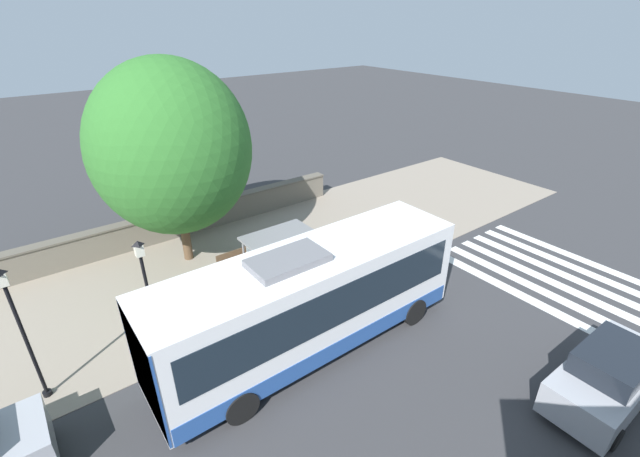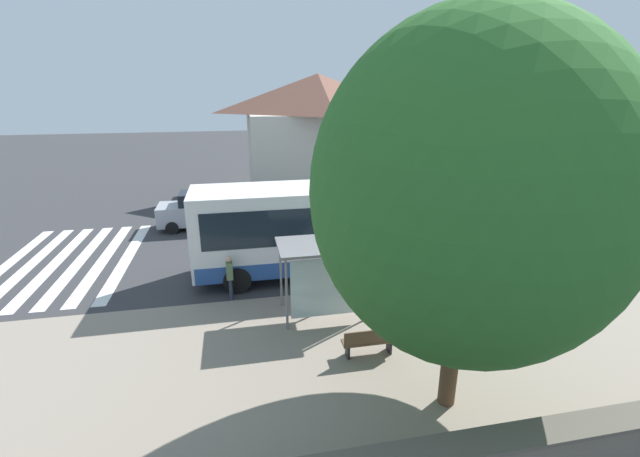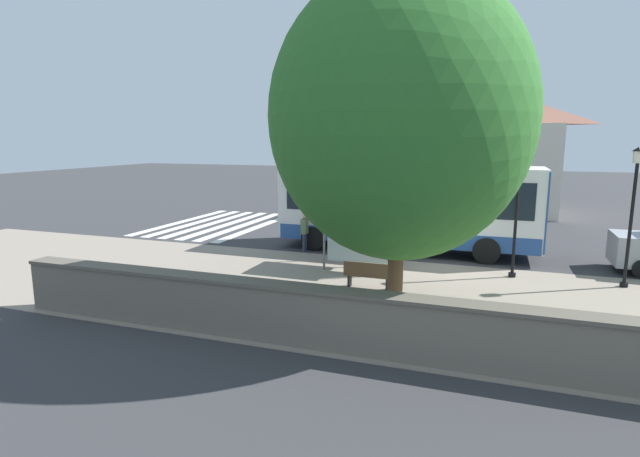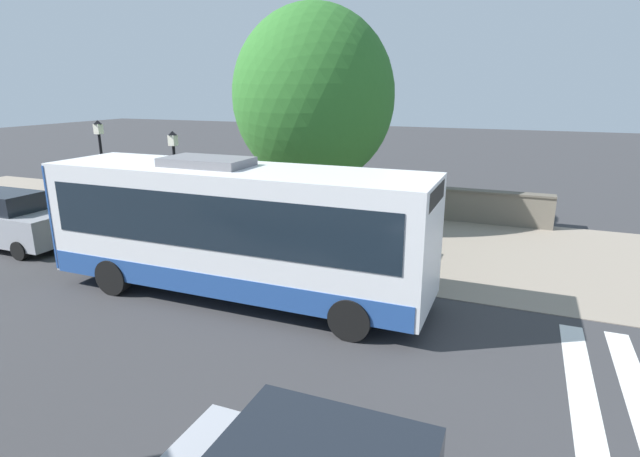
{
  "view_description": "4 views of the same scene",
  "coord_description": "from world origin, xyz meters",
  "px_view_note": "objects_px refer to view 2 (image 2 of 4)",
  "views": [
    {
      "loc": [
        10.86,
        -4.67,
        10.02
      ],
      "look_at": [
        -0.94,
        4.22,
        2.52
      ],
      "focal_mm": 24.0,
      "sensor_mm": 36.0,
      "label": 1
    },
    {
      "loc": [
        -13.65,
        5.2,
        7.15
      ],
      "look_at": [
        1.86,
        2.08,
        1.83
      ],
      "focal_mm": 24.0,
      "sensor_mm": 36.0,
      "label": 2
    },
    {
      "loc": [
        -18.47,
        -1.67,
        4.61
      ],
      "look_at": [
        0.45,
        5.01,
        0.98
      ],
      "focal_mm": 28.0,
      "sensor_mm": 36.0,
      "label": 3
    },
    {
      "loc": [
        12.78,
        8.57,
        5.5
      ],
      "look_at": [
        0.27,
        3.5,
        1.67
      ],
      "focal_mm": 28.0,
      "sensor_mm": 36.0,
      "label": 4
    }
  ],
  "objects_px": {
    "bench": "(369,341)",
    "parked_car_behind_bus": "(553,238)",
    "bus": "(329,226)",
    "street_lamp_near": "(464,230)",
    "shade_tree": "(470,192)",
    "bus_shelter": "(322,258)",
    "street_lamp_far": "(550,221)",
    "parked_car_far_lane": "(201,210)",
    "pedestrian": "(230,274)"
  },
  "relations": [
    {
      "from": "bus",
      "to": "pedestrian",
      "type": "relative_size",
      "value": 6.54
    },
    {
      "from": "pedestrian",
      "to": "street_lamp_far",
      "type": "xyz_separation_m",
      "value": [
        -1.32,
        -11.26,
        1.66
      ]
    },
    {
      "from": "bus",
      "to": "street_lamp_near",
      "type": "height_order",
      "value": "street_lamp_near"
    },
    {
      "from": "bus_shelter",
      "to": "parked_car_behind_bus",
      "type": "bearing_deg",
      "value": -75.39
    },
    {
      "from": "shade_tree",
      "to": "parked_car_far_lane",
      "type": "bearing_deg",
      "value": 23.5
    },
    {
      "from": "parked_car_behind_bus",
      "to": "parked_car_far_lane",
      "type": "bearing_deg",
      "value": 63.38
    },
    {
      "from": "bus_shelter",
      "to": "street_lamp_near",
      "type": "distance_m",
      "value": 5.12
    },
    {
      "from": "pedestrian",
      "to": "parked_car_behind_bus",
      "type": "distance_m",
      "value": 13.57
    },
    {
      "from": "street_lamp_near",
      "to": "shade_tree",
      "type": "height_order",
      "value": "shade_tree"
    },
    {
      "from": "bus_shelter",
      "to": "parked_car_behind_bus",
      "type": "height_order",
      "value": "bus_shelter"
    },
    {
      "from": "street_lamp_far",
      "to": "pedestrian",
      "type": "bearing_deg",
      "value": 83.32
    },
    {
      "from": "pedestrian",
      "to": "street_lamp_near",
      "type": "distance_m",
      "value": 8.21
    },
    {
      "from": "shade_tree",
      "to": "street_lamp_far",
      "type": "bearing_deg",
      "value": -51.42
    },
    {
      "from": "bench",
      "to": "street_lamp_far",
      "type": "relative_size",
      "value": 0.34
    },
    {
      "from": "bus_shelter",
      "to": "bench",
      "type": "distance_m",
      "value": 2.99
    },
    {
      "from": "bus_shelter",
      "to": "shade_tree",
      "type": "distance_m",
      "value": 5.85
    },
    {
      "from": "bus",
      "to": "bench",
      "type": "height_order",
      "value": "bus"
    },
    {
      "from": "street_lamp_far",
      "to": "parked_car_far_lane",
      "type": "distance_m",
      "value": 16.14
    },
    {
      "from": "shade_tree",
      "to": "parked_car_behind_bus",
      "type": "distance_m",
      "value": 11.99
    },
    {
      "from": "bus_shelter",
      "to": "street_lamp_far",
      "type": "distance_m",
      "value": 8.4
    },
    {
      "from": "pedestrian",
      "to": "street_lamp_far",
      "type": "height_order",
      "value": "street_lamp_far"
    },
    {
      "from": "bench",
      "to": "shade_tree",
      "type": "distance_m",
      "value": 5.26
    },
    {
      "from": "street_lamp_far",
      "to": "bench",
      "type": "bearing_deg",
      "value": 111.07
    },
    {
      "from": "street_lamp_near",
      "to": "street_lamp_far",
      "type": "height_order",
      "value": "street_lamp_far"
    },
    {
      "from": "bus_shelter",
      "to": "parked_car_far_lane",
      "type": "relative_size",
      "value": 0.63
    },
    {
      "from": "parked_car_far_lane",
      "to": "bench",
      "type": "bearing_deg",
      "value": -157.7
    },
    {
      "from": "bench",
      "to": "parked_car_far_lane",
      "type": "bearing_deg",
      "value": 22.3
    },
    {
      "from": "parked_car_far_lane",
      "to": "bus_shelter",
      "type": "bearing_deg",
      "value": -157.03
    },
    {
      "from": "parked_car_behind_bus",
      "to": "parked_car_far_lane",
      "type": "distance_m",
      "value": 16.78
    },
    {
      "from": "bench",
      "to": "parked_car_behind_bus",
      "type": "bearing_deg",
      "value": -62.17
    },
    {
      "from": "bus_shelter",
      "to": "parked_car_far_lane",
      "type": "distance_m",
      "value": 11.23
    },
    {
      "from": "pedestrian",
      "to": "parked_car_far_lane",
      "type": "bearing_deg",
      "value": 9.84
    },
    {
      "from": "bench",
      "to": "parked_car_far_lane",
      "type": "xyz_separation_m",
      "value": [
        12.69,
        5.2,
        0.46
      ]
    },
    {
      "from": "parked_car_far_lane",
      "to": "street_lamp_far",
      "type": "bearing_deg",
      "value": -127.57
    },
    {
      "from": "bus_shelter",
      "to": "parked_car_behind_bus",
      "type": "relative_size",
      "value": 0.61
    },
    {
      "from": "street_lamp_near",
      "to": "shade_tree",
      "type": "bearing_deg",
      "value": 149.35
    },
    {
      "from": "shade_tree",
      "to": "parked_car_far_lane",
      "type": "distance_m",
      "value": 16.68
    },
    {
      "from": "street_lamp_far",
      "to": "parked_car_behind_bus",
      "type": "height_order",
      "value": "street_lamp_far"
    },
    {
      "from": "bus_shelter",
      "to": "pedestrian",
      "type": "xyz_separation_m",
      "value": [
        1.82,
        2.89,
        -1.13
      ]
    },
    {
      "from": "pedestrian",
      "to": "parked_car_behind_bus",
      "type": "height_order",
      "value": "parked_car_behind_bus"
    },
    {
      "from": "street_lamp_near",
      "to": "parked_car_far_lane",
      "type": "relative_size",
      "value": 0.95
    },
    {
      "from": "bus",
      "to": "parked_car_far_lane",
      "type": "bearing_deg",
      "value": 38.05
    },
    {
      "from": "bench",
      "to": "bus_shelter",
      "type": "bearing_deg",
      "value": 19.32
    },
    {
      "from": "bench",
      "to": "shade_tree",
      "type": "xyz_separation_m",
      "value": [
        -2.12,
        -1.23,
        4.65
      ]
    },
    {
      "from": "pedestrian",
      "to": "bench",
      "type": "bearing_deg",
      "value": -138.47
    },
    {
      "from": "bench",
      "to": "shade_tree",
      "type": "relative_size",
      "value": 0.17
    },
    {
      "from": "bus",
      "to": "street_lamp_far",
      "type": "xyz_separation_m",
      "value": [
        -2.94,
        -7.37,
        0.66
      ]
    },
    {
      "from": "bus",
      "to": "street_lamp_near",
      "type": "relative_size",
      "value": 2.54
    },
    {
      "from": "bus",
      "to": "bus_shelter",
      "type": "distance_m",
      "value": 3.59
    },
    {
      "from": "street_lamp_near",
      "to": "bench",
      "type": "bearing_deg",
      "value": 124.85
    }
  ]
}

